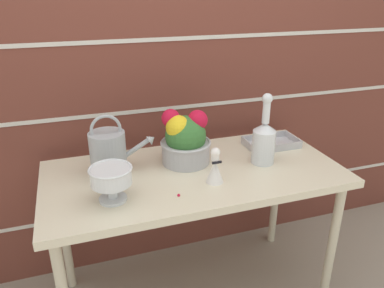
# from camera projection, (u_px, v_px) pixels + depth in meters

# --- Properties ---
(brick_wall) EXTENTS (3.60, 0.08, 2.20)m
(brick_wall) POSITION_uv_depth(u_px,v_px,m) (168.00, 73.00, 1.97)
(brick_wall) COLOR brown
(brick_wall) RESTS_ON ground_plane
(patio_table) EXTENTS (1.36, 0.66, 0.74)m
(patio_table) POSITION_uv_depth(u_px,v_px,m) (194.00, 184.00, 1.76)
(patio_table) COLOR beige
(patio_table) RESTS_ON ground_plane
(watering_can) EXTENTS (0.31, 0.16, 0.28)m
(watering_can) POSITION_uv_depth(u_px,v_px,m) (109.00, 152.00, 1.67)
(watering_can) COLOR #9EA3A8
(watering_can) RESTS_ON patio_table
(crystal_pedestal_bowl) EXTENTS (0.17, 0.17, 0.15)m
(crystal_pedestal_bowl) POSITION_uv_depth(u_px,v_px,m) (111.00, 178.00, 1.45)
(crystal_pedestal_bowl) COLOR silver
(crystal_pedestal_bowl) RESTS_ON patio_table
(flower_planter) EXTENTS (0.24, 0.24, 0.26)m
(flower_planter) POSITION_uv_depth(u_px,v_px,m) (185.00, 139.00, 1.76)
(flower_planter) COLOR #ADADB2
(flower_planter) RESTS_ON patio_table
(glass_decanter) EXTENTS (0.11, 0.11, 0.34)m
(glass_decanter) POSITION_uv_depth(u_px,v_px,m) (264.00, 140.00, 1.76)
(glass_decanter) COLOR silver
(glass_decanter) RESTS_ON patio_table
(figurine_vase) EXTENTS (0.08, 0.08, 0.16)m
(figurine_vase) POSITION_uv_depth(u_px,v_px,m) (215.00, 168.00, 1.60)
(figurine_vase) COLOR white
(figurine_vase) RESTS_ON patio_table
(wire_tray) EXTENTS (0.28, 0.17, 0.04)m
(wire_tray) POSITION_uv_depth(u_px,v_px,m) (271.00, 144.00, 1.99)
(wire_tray) COLOR #B7B7BC
(wire_tray) RESTS_ON patio_table
(fallen_petal) EXTENTS (0.01, 0.01, 0.01)m
(fallen_petal) POSITION_uv_depth(u_px,v_px,m) (179.00, 195.00, 1.52)
(fallen_petal) COLOR red
(fallen_petal) RESTS_ON patio_table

